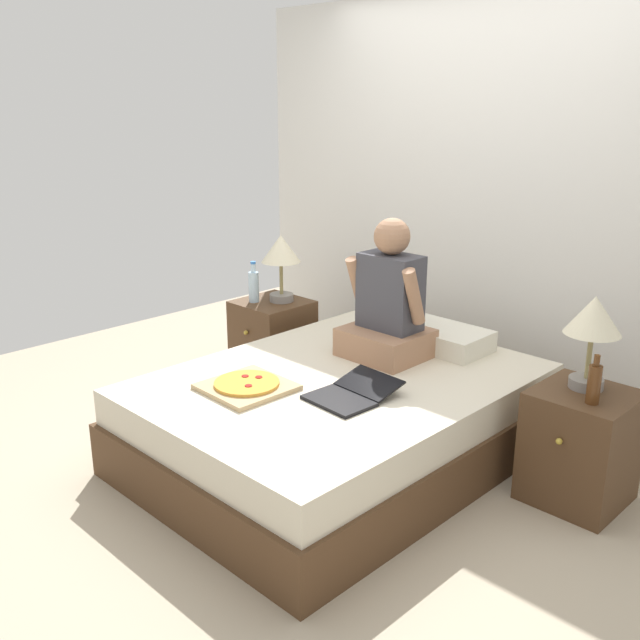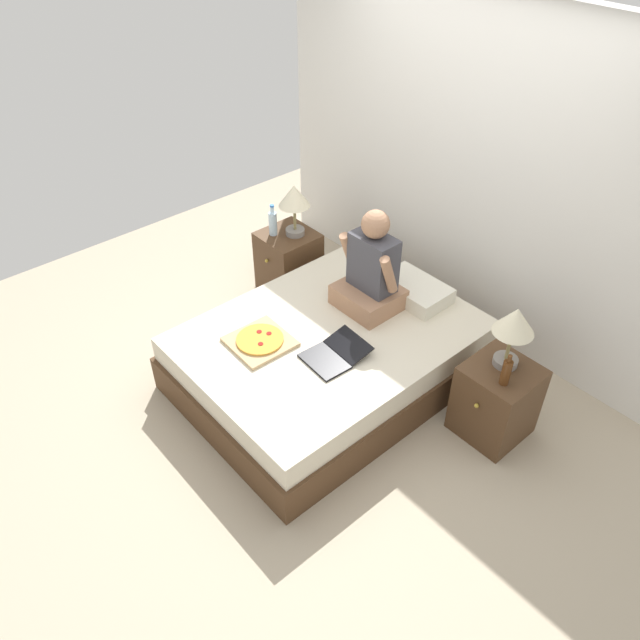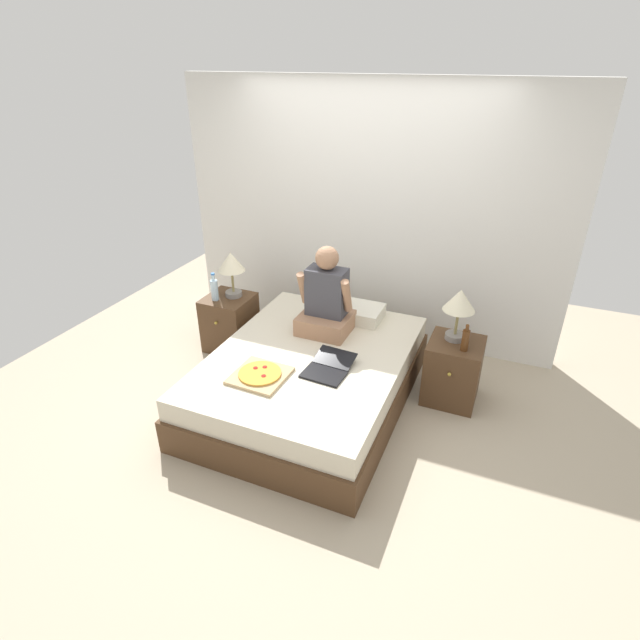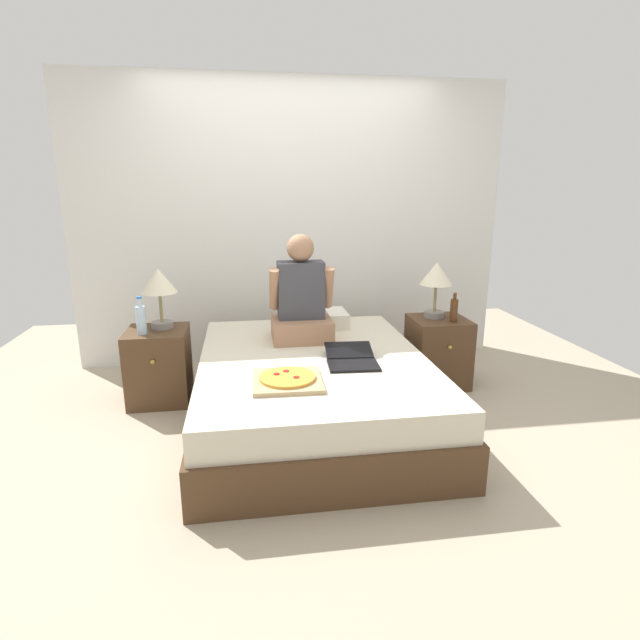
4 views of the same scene
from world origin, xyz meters
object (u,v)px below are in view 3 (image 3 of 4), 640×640
lamp_on_left_nightstand (231,265)px  beer_bottle (465,340)px  nightstand_right (453,371)px  pizza_box (260,375)px  lamp_on_right_nightstand (459,304)px  laptop (327,369)px  bed (310,378)px  person_seated (326,301)px  water_bottle (214,289)px  nightstand_left (230,322)px

lamp_on_left_nightstand → beer_bottle: bearing=-3.8°
nightstand_right → lamp_on_left_nightstand: bearing=178.7°
pizza_box → lamp_on_right_nightstand: bearing=38.2°
lamp_on_left_nightstand → laptop: (1.29, -0.74, -0.39)m
laptop → pizza_box: size_ratio=1.05×
bed → person_seated: person_seated is taller
nightstand_right → beer_bottle: 0.39m
person_seated → pizza_box: (-0.18, -0.88, -0.27)m
lamp_on_left_nightstand → nightstand_right: 2.24m
water_bottle → laptop: water_bottle is taller
water_bottle → laptop: bearing=-22.9°
lamp_on_right_nightstand → beer_bottle: bearing=-56.3°
pizza_box → beer_bottle: bearing=31.9°
bed → laptop: (0.23, -0.18, 0.26)m
bed → lamp_on_right_nightstand: lamp_on_right_nightstand is taller
lamp_on_left_nightstand → lamp_on_right_nightstand: bearing=0.0°
pizza_box → laptop: bearing=31.8°
bed → beer_bottle: beer_bottle is taller
pizza_box → bed: bearing=64.8°
beer_bottle → person_seated: (-1.20, 0.01, 0.11)m
nightstand_left → nightstand_right: bearing=0.0°
bed → beer_bottle: (1.17, 0.41, 0.42)m
beer_bottle → person_seated: bearing=179.3°
pizza_box → water_bottle: bearing=138.0°
lamp_on_right_nightstand → beer_bottle: lamp_on_right_nightstand is taller
lamp_on_left_nightstand → water_bottle: size_ratio=1.63×
water_bottle → person_seated: 1.16m
beer_bottle → water_bottle: bearing=179.8°
person_seated → water_bottle: bearing=-179.8°
nightstand_left → lamp_on_left_nightstand: size_ratio=1.23×
laptop → lamp_on_right_nightstand: bearing=41.2°
nightstand_right → beer_bottle: size_ratio=2.42×
bed → nightstand_left: nightstand_left is taller
beer_bottle → lamp_on_left_nightstand: bearing=176.2°
person_seated → bed: bearing=-86.1°
water_bottle → person_seated: bearing=0.2°
bed → water_bottle: bearing=160.4°
bed → nightstand_left: (-1.10, 0.51, 0.05)m
lamp_on_right_nightstand → nightstand_left: bearing=-178.7°
bed → pizza_box: size_ratio=5.00×
nightstand_right → lamp_on_right_nightstand: 0.61m
lamp_on_right_nightstand → person_seated: (-1.10, -0.14, -0.13)m
beer_bottle → pizza_box: size_ratio=0.56×
nightstand_left → lamp_on_right_nightstand: size_ratio=1.23×
nightstand_left → water_bottle: 0.41m
lamp_on_left_nightstand → laptop: lamp_on_left_nightstand is taller
bed → nightstand_right: (1.10, 0.51, 0.05)m
person_seated → laptop: (0.26, -0.60, -0.27)m
nightstand_left → pizza_box: (0.89, -0.96, 0.21)m
laptop → pizza_box: (-0.44, -0.27, -0.00)m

